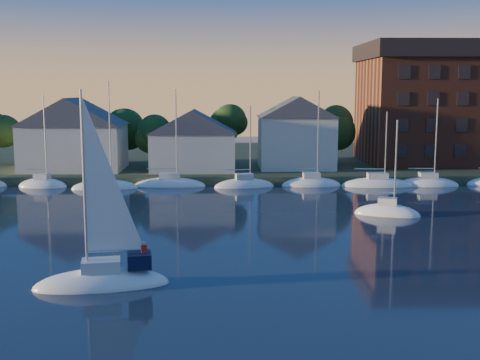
{
  "coord_description": "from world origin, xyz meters",
  "views": [
    {
      "loc": [
        -1.96,
        -22.97,
        11.54
      ],
      "look_at": [
        -0.72,
        22.0,
        4.85
      ],
      "focal_mm": 45.0,
      "sensor_mm": 36.0,
      "label": 1
    }
  ],
  "objects_px": {
    "clubhouse_west": "(74,133)",
    "drifting_sailboat_right": "(387,214)",
    "clubhouse_centre": "(193,139)",
    "condo_block": "(468,103)",
    "clubhouse_east": "(296,132)",
    "hero_sailboat": "(104,277)"
  },
  "relations": [
    {
      "from": "clubhouse_west",
      "to": "clubhouse_centre",
      "type": "xyz_separation_m",
      "value": [
        16.0,
        -1.0,
        -0.8
      ]
    },
    {
      "from": "drifting_sailboat_right",
      "to": "clubhouse_west",
      "type": "bearing_deg",
      "value": 163.45
    },
    {
      "from": "clubhouse_east",
      "to": "drifting_sailboat_right",
      "type": "height_order",
      "value": "clubhouse_east"
    },
    {
      "from": "clubhouse_centre",
      "to": "condo_block",
      "type": "distance_m",
      "value": 41.05
    },
    {
      "from": "hero_sailboat",
      "to": "drifting_sailboat_right",
      "type": "bearing_deg",
      "value": -147.66
    },
    {
      "from": "condo_block",
      "to": "drifting_sailboat_right",
      "type": "distance_m",
      "value": 40.2
    },
    {
      "from": "clubhouse_west",
      "to": "hero_sailboat",
      "type": "bearing_deg",
      "value": -74.44
    },
    {
      "from": "clubhouse_centre",
      "to": "condo_block",
      "type": "xyz_separation_m",
      "value": [
        40.0,
        7.95,
        4.66
      ]
    },
    {
      "from": "condo_block",
      "to": "clubhouse_centre",
      "type": "bearing_deg",
      "value": -168.76
    },
    {
      "from": "clubhouse_centre",
      "to": "hero_sailboat",
      "type": "bearing_deg",
      "value": -93.94
    },
    {
      "from": "clubhouse_west",
      "to": "condo_block",
      "type": "bearing_deg",
      "value": 7.07
    },
    {
      "from": "clubhouse_east",
      "to": "hero_sailboat",
      "type": "bearing_deg",
      "value": -109.91
    },
    {
      "from": "clubhouse_west",
      "to": "drifting_sailboat_right",
      "type": "height_order",
      "value": "clubhouse_west"
    },
    {
      "from": "clubhouse_east",
      "to": "condo_block",
      "type": "bearing_deg",
      "value": 12.89
    },
    {
      "from": "clubhouse_west",
      "to": "condo_block",
      "type": "distance_m",
      "value": 56.56
    },
    {
      "from": "hero_sailboat",
      "to": "clubhouse_east",
      "type": "bearing_deg",
      "value": -119.38
    },
    {
      "from": "clubhouse_centre",
      "to": "condo_block",
      "type": "bearing_deg",
      "value": 11.24
    },
    {
      "from": "condo_block",
      "to": "hero_sailboat",
      "type": "xyz_separation_m",
      "value": [
        -43.11,
        -53.21,
        -9.24
      ]
    },
    {
      "from": "clubhouse_east",
      "to": "drifting_sailboat_right",
      "type": "bearing_deg",
      "value": -78.83
    },
    {
      "from": "clubhouse_east",
      "to": "drifting_sailboat_right",
      "type": "xyz_separation_m",
      "value": [
        5.36,
        -27.16,
        -5.9
      ]
    },
    {
      "from": "clubhouse_west",
      "to": "drifting_sailboat_right",
      "type": "relative_size",
      "value": 1.36
    },
    {
      "from": "clubhouse_centre",
      "to": "drifting_sailboat_right",
      "type": "height_order",
      "value": "clubhouse_centre"
    }
  ]
}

